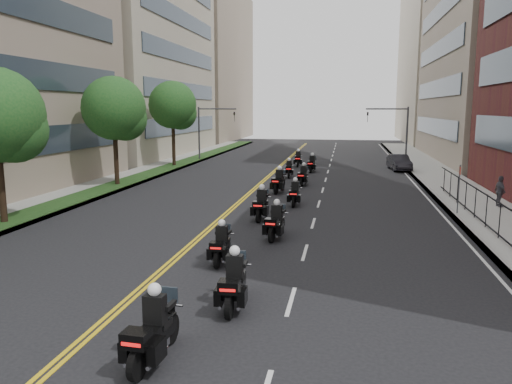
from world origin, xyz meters
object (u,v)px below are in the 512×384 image
motorcycle_8 (289,170)px  motorcycle_10 (298,159)px  motorcycle_4 (261,206)px  motorcycle_5 (295,194)px  parked_sedan (399,162)px  motorcycle_1 (234,284)px  motorcycle_9 (312,164)px  motorcycle_6 (279,182)px  motorcycle_7 (303,176)px  motorcycle_0 (153,332)px  pedestrian_c (500,191)px  motorcycle_2 (221,246)px  motorcycle_3 (276,223)px

motorcycle_8 → motorcycle_10: (0.01, 7.62, 0.05)m
motorcycle_4 → motorcycle_8: motorcycle_4 is taller
motorcycle_5 → parked_sedan: motorcycle_5 is taller
motorcycle_1 → motorcycle_10: bearing=89.7°
motorcycle_8 → motorcycle_9: 3.99m
motorcycle_1 → motorcycle_6: 19.26m
motorcycle_7 → motorcycle_10: motorcycle_10 is taller
motorcycle_4 → motorcycle_6: motorcycle_6 is taller
motorcycle_0 → pedestrian_c: bearing=60.9°
motorcycle_7 → pedestrian_c: 13.15m
motorcycle_7 → motorcycle_8: bearing=117.0°
motorcycle_2 → motorcycle_8: motorcycle_2 is taller
motorcycle_2 → motorcycle_5: (1.52, 11.16, 0.01)m
motorcycle_5 → motorcycle_10: bearing=95.2°
motorcycle_6 → motorcycle_0: bearing=-82.4°
motorcycle_3 → pedestrian_c: bearing=43.2°
motorcycle_3 → motorcycle_0: bearing=-89.6°
motorcycle_9 → motorcycle_0: bearing=-86.5°
motorcycle_0 → motorcycle_10: size_ratio=1.05×
motorcycle_2 → parked_sedan: motorcycle_2 is taller
motorcycle_1 → motorcycle_2: (-1.35, 3.93, -0.07)m
motorcycle_8 → pedestrian_c: pedestrian_c is taller
motorcycle_2 → motorcycle_9: (1.49, 26.31, 0.04)m
motorcycle_1 → motorcycle_10: (-1.44, 34.19, -0.02)m
motorcycle_0 → motorcycle_3: (1.20, 10.87, -0.03)m
motorcycle_2 → motorcycle_10: size_ratio=0.93×
motorcycle_7 → motorcycle_10: (-1.46, 11.56, 0.02)m
motorcycle_1 → motorcycle_3: bearing=86.4°
motorcycle_2 → motorcycle_10: bearing=88.6°
motorcycle_1 → motorcycle_2: 4.15m
motorcycle_10 → motorcycle_6: bearing=-91.8°
motorcycle_2 → pedestrian_c: pedestrian_c is taller
motorcycle_0 → motorcycle_8: bearing=94.5°
motorcycle_4 → parked_sedan: bearing=69.1°
motorcycle_2 → motorcycle_6: size_ratio=0.89×
motorcycle_4 → motorcycle_5: (1.28, 3.92, -0.06)m
motorcycle_0 → parked_sedan: (8.79, 36.18, -0.00)m
motorcycle_5 → motorcycle_9: bearing=90.5°
pedestrian_c → motorcycle_2: bearing=121.3°
motorcycle_3 → motorcycle_7: size_ratio=1.03×
motorcycle_10 → motorcycle_2: bearing=-92.2°
motorcycle_0 → motorcycle_6: 22.47m
motorcycle_3 → motorcycle_5: motorcycle_3 is taller
motorcycle_0 → pedestrian_c: (12.41, 19.18, 0.30)m
motorcycle_3 → motorcycle_5: 7.46m
motorcycle_0 → motorcycle_9: bearing=91.7°
motorcycle_4 → pedestrian_c: pedestrian_c is taller
motorcycle_1 → motorcycle_3: size_ratio=1.04×
motorcycle_3 → motorcycle_8: bearing=101.4°
motorcycle_9 → pedestrian_c: size_ratio=1.34×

